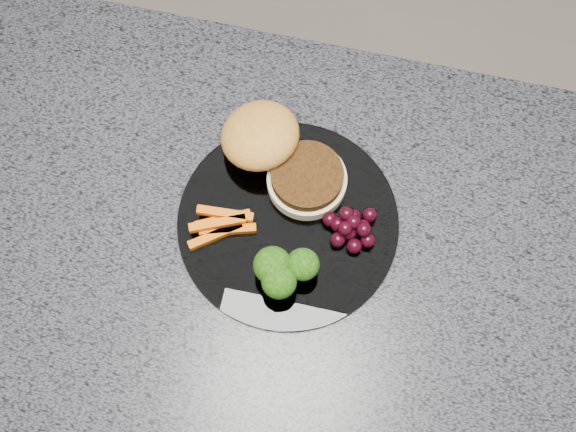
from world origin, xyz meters
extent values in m
plane|color=#9E9384|center=(0.00, 0.00, 0.00)|extent=(4.00, 4.00, 0.00)
cube|color=#51341B|center=(0.00, 0.00, 0.43)|extent=(1.20, 0.60, 0.86)
cube|color=#484951|center=(0.00, 0.00, 0.88)|extent=(1.20, 0.60, 0.04)
cylinder|color=white|center=(0.00, 0.05, 0.90)|extent=(0.26, 0.26, 0.01)
cylinder|color=beige|center=(0.01, 0.10, 0.91)|extent=(0.12, 0.12, 0.02)
cylinder|color=#46270D|center=(0.01, 0.10, 0.93)|extent=(0.11, 0.11, 0.01)
ellipsoid|color=#C78631|center=(-0.06, 0.14, 0.93)|extent=(0.12, 0.12, 0.05)
cube|color=#DF5E03|center=(-0.08, 0.03, 0.91)|extent=(0.06, 0.04, 0.01)
cube|color=#DF5E03|center=(-0.07, 0.02, 0.91)|extent=(0.07, 0.03, 0.01)
cube|color=#DF5E03|center=(-0.08, 0.01, 0.91)|extent=(0.06, 0.05, 0.01)
cube|color=#DF5E03|center=(-0.08, 0.04, 0.92)|extent=(0.07, 0.01, 0.01)
cube|color=#DF5E03|center=(-0.08, 0.03, 0.92)|extent=(0.06, 0.04, 0.01)
cylinder|color=#5A8F34|center=(-0.01, -0.02, 0.91)|extent=(0.02, 0.02, 0.02)
ellipsoid|color=#153D08|center=(-0.01, -0.02, 0.94)|extent=(0.04, 0.04, 0.04)
cylinder|color=#5A8F34|center=(0.02, -0.01, 0.91)|extent=(0.01, 0.01, 0.02)
ellipsoid|color=#153D08|center=(0.02, -0.01, 0.94)|extent=(0.04, 0.04, 0.03)
cylinder|color=#5A8F34|center=(0.00, -0.03, 0.91)|extent=(0.01, 0.01, 0.02)
ellipsoid|color=#153D08|center=(0.00, -0.03, 0.94)|extent=(0.04, 0.04, 0.04)
sphere|color=black|center=(0.07, 0.05, 0.91)|extent=(0.02, 0.02, 0.02)
sphere|color=black|center=(0.08, 0.06, 0.91)|extent=(0.02, 0.02, 0.02)
sphere|color=black|center=(0.07, 0.07, 0.91)|extent=(0.02, 0.02, 0.02)
sphere|color=black|center=(0.05, 0.06, 0.91)|extent=(0.02, 0.02, 0.02)
sphere|color=black|center=(0.06, 0.04, 0.91)|extent=(0.02, 0.02, 0.02)
sphere|color=black|center=(0.08, 0.03, 0.91)|extent=(0.02, 0.02, 0.02)
sphere|color=black|center=(0.09, 0.04, 0.91)|extent=(0.02, 0.02, 0.02)
sphere|color=black|center=(0.09, 0.08, 0.91)|extent=(0.02, 0.02, 0.02)
sphere|color=black|center=(0.04, 0.06, 0.91)|extent=(0.02, 0.02, 0.02)
sphere|color=black|center=(0.07, 0.06, 0.93)|extent=(0.02, 0.02, 0.02)
sphere|color=black|center=(0.06, 0.05, 0.93)|extent=(0.02, 0.02, 0.02)
sphere|color=black|center=(0.08, 0.05, 0.93)|extent=(0.02, 0.02, 0.02)
sphere|color=black|center=(0.06, 0.07, 0.93)|extent=(0.02, 0.02, 0.02)
camera|label=1|loc=(0.06, -0.26, 1.79)|focal=50.00mm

